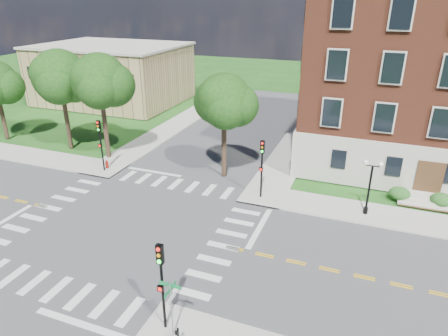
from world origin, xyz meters
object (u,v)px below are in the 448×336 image
(traffic_signal_se, at_px, (161,276))
(traffic_signal_ne, at_px, (262,162))
(twin_lamp_west, at_px, (370,184))
(traffic_signal_nw, at_px, (100,139))
(fire_hydrant, at_px, (107,164))
(street_sign_pole, at_px, (171,299))

(traffic_signal_se, xyz_separation_m, traffic_signal_ne, (0.56, 14.88, 0.00))
(traffic_signal_se, xyz_separation_m, twin_lamp_west, (8.59, 15.12, -0.66))
(traffic_signal_nw, distance_m, fire_hydrant, 2.79)
(traffic_signal_ne, relative_size, street_sign_pole, 1.55)
(traffic_signal_se, relative_size, twin_lamp_west, 1.13)
(traffic_signal_ne, distance_m, twin_lamp_west, 8.06)
(traffic_signal_se, xyz_separation_m, traffic_signal_nw, (-14.46, 14.81, 0.00))
(traffic_signal_ne, distance_m, fire_hydrant, 15.37)
(traffic_signal_nw, height_order, fire_hydrant, traffic_signal_nw)
(traffic_signal_ne, height_order, street_sign_pole, traffic_signal_ne)
(traffic_signal_nw, height_order, street_sign_pole, traffic_signal_nw)
(traffic_signal_se, relative_size, fire_hydrant, 6.40)
(traffic_signal_se, distance_m, traffic_signal_nw, 20.70)
(traffic_signal_nw, relative_size, twin_lamp_west, 1.13)
(traffic_signal_ne, height_order, twin_lamp_west, traffic_signal_ne)
(traffic_signal_ne, height_order, traffic_signal_nw, same)
(street_sign_pole, bearing_deg, fire_hydrant, 133.95)
(fire_hydrant, bearing_deg, street_sign_pole, -46.05)
(street_sign_pole, bearing_deg, traffic_signal_se, 152.21)
(traffic_signal_se, distance_m, traffic_signal_ne, 14.89)
(traffic_signal_se, height_order, twin_lamp_west, traffic_signal_se)
(traffic_signal_ne, xyz_separation_m, fire_hydrant, (-15.12, 0.54, -2.72))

